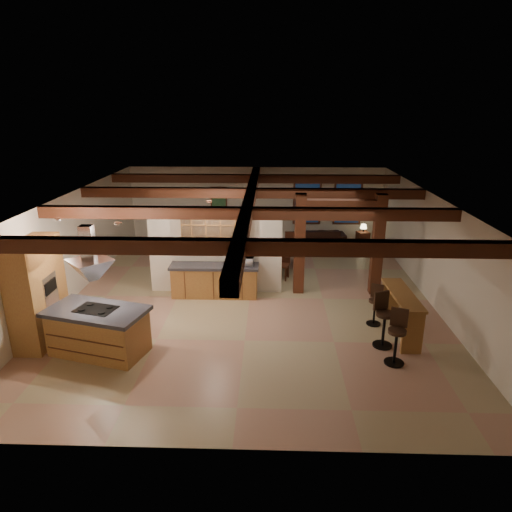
{
  "coord_description": "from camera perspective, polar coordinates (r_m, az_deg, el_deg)",
  "views": [
    {
      "loc": [
        0.58,
        -11.9,
        5.23
      ],
      "look_at": [
        0.16,
        0.5,
        1.08
      ],
      "focal_mm": 32.0,
      "sensor_mm": 36.0,
      "label": 1
    }
  ],
  "objects": [
    {
      "name": "ground",
      "position": [
        13.01,
        -0.79,
        -5.23
      ],
      "size": [
        12.0,
        12.0,
        0.0
      ],
      "primitive_type": "plane",
      "color": "tan",
      "rests_on": "ground"
    },
    {
      "name": "room_walls",
      "position": [
        12.4,
        -0.83,
        2.33
      ],
      "size": [
        12.0,
        12.0,
        12.0
      ],
      "color": "silver",
      "rests_on": "ground"
    },
    {
      "name": "ceiling_beams",
      "position": [
        12.17,
        -0.85,
        6.76
      ],
      "size": [
        10.0,
        12.0,
        0.28
      ],
      "color": "#3F220F",
      "rests_on": "room_walls"
    },
    {
      "name": "timber_posts",
      "position": [
        13.02,
        10.35,
        2.73
      ],
      "size": [
        2.5,
        0.3,
        2.9
      ],
      "color": "#3F220F",
      "rests_on": "ground"
    },
    {
      "name": "partition_wall",
      "position": [
        13.16,
        -5.06,
        0.12
      ],
      "size": [
        3.8,
        0.18,
        2.2
      ],
      "primitive_type": "cube",
      "color": "silver",
      "rests_on": "ground"
    },
    {
      "name": "pantry_cabinet",
      "position": [
        11.41,
        -25.67,
        -4.13
      ],
      "size": [
        0.67,
        1.6,
        2.4
      ],
      "color": "olive",
      "rests_on": "ground"
    },
    {
      "name": "back_counter",
      "position": [
        13.01,
        -5.19,
        -3.04
      ],
      "size": [
        2.5,
        0.66,
        0.94
      ],
      "color": "olive",
      "rests_on": "ground"
    },
    {
      "name": "upper_display_cabinet",
      "position": [
        12.77,
        -5.26,
        3.05
      ],
      "size": [
        1.8,
        0.36,
        0.95
      ],
      "color": "olive",
      "rests_on": "partition_wall"
    },
    {
      "name": "range_hood",
      "position": [
        10.15,
        -19.83,
        -2.51
      ],
      "size": [
        1.1,
        1.1,
        1.4
      ],
      "color": "silver",
      "rests_on": "room_walls"
    },
    {
      "name": "back_windows",
      "position": [
        18.35,
        8.89,
        6.53
      ],
      "size": [
        2.7,
        0.07,
        1.7
      ],
      "color": "#3F220F",
      "rests_on": "room_walls"
    },
    {
      "name": "framed_art",
      "position": [
        18.3,
        -4.68,
        7.29
      ],
      "size": [
        0.65,
        0.05,
        0.85
      ],
      "color": "#3F220F",
      "rests_on": "room_walls"
    },
    {
      "name": "recessed_cans",
      "position": [
        10.7,
        -15.09,
        5.1
      ],
      "size": [
        3.16,
        2.46,
        0.03
      ],
      "color": "silver",
      "rests_on": "room_walls"
    },
    {
      "name": "kitchen_island",
      "position": [
        10.64,
        -19.1,
        -8.81
      ],
      "size": [
        2.36,
        1.66,
        1.06
      ],
      "color": "olive",
      "rests_on": "ground"
    },
    {
      "name": "dining_table",
      "position": [
        15.12,
        1.33,
        -0.42
      ],
      "size": [
        2.17,
        1.67,
        0.67
      ],
      "primitive_type": "imported",
      "rotation": [
        0.0,
        0.0,
        -0.36
      ],
      "color": "#3A170E",
      "rests_on": "ground"
    },
    {
      "name": "sofa",
      "position": [
        17.96,
        7.66,
        2.42
      ],
      "size": [
        2.21,
        1.01,
        0.63
      ],
      "primitive_type": "imported",
      "rotation": [
        0.0,
        0.0,
        3.22
      ],
      "color": "black",
      "rests_on": "ground"
    },
    {
      "name": "microwave",
      "position": [
        12.73,
        -1.28,
        -0.65
      ],
      "size": [
        0.46,
        0.33,
        0.24
      ],
      "primitive_type": "imported",
      "rotation": [
        0.0,
        0.0,
        3.05
      ],
      "color": "silver",
      "rests_on": "back_counter"
    },
    {
      "name": "bar_counter",
      "position": [
        11.3,
        17.72,
        -6.08
      ],
      "size": [
        0.55,
        2.0,
        1.04
      ],
      "color": "olive",
      "rests_on": "ground"
    },
    {
      "name": "side_table",
      "position": [
        18.21,
        13.19,
        2.16
      ],
      "size": [
        0.52,
        0.52,
        0.53
      ],
      "primitive_type": "cube",
      "rotation": [
        0.0,
        0.0,
        0.24
      ],
      "color": "#3F220F",
      "rests_on": "ground"
    },
    {
      "name": "table_lamp",
      "position": [
        18.08,
        13.3,
        3.61
      ],
      "size": [
        0.25,
        0.25,
        0.3
      ],
      "color": "black",
      "rests_on": "side_table"
    },
    {
      "name": "bar_stool_a",
      "position": [
        10.11,
        17.18,
        -9.62
      ],
      "size": [
        0.45,
        0.46,
        1.2
      ],
      "color": "black",
      "rests_on": "ground"
    },
    {
      "name": "bar_stool_b",
      "position": [
        10.69,
        15.63,
        -7.66
      ],
      "size": [
        0.47,
        0.49,
        1.27
      ],
      "color": "black",
      "rests_on": "ground"
    },
    {
      "name": "bar_stool_c",
      "position": [
        11.7,
        14.68,
        -5.92
      ],
      "size": [
        0.38,
        0.39,
        1.01
      ],
      "color": "black",
      "rests_on": "ground"
    },
    {
      "name": "dining_chairs",
      "position": [
        15.03,
        1.34,
        0.58
      ],
      "size": [
        2.28,
        2.28,
        1.21
      ],
      "color": "#3F220F",
      "rests_on": "ground"
    }
  ]
}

